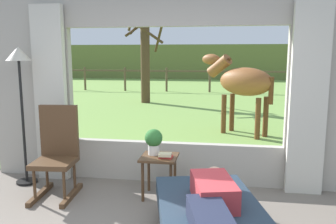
% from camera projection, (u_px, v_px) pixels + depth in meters
% --- Properties ---
extents(back_wall_with_window, '(5.20, 0.12, 2.55)m').
position_uv_depth(back_wall_with_window, '(173.00, 92.00, 4.69)').
color(back_wall_with_window, '#ADA599').
rests_on(back_wall_with_window, ground_plane).
extents(curtain_panel_left, '(0.44, 0.10, 2.40)m').
position_uv_depth(curtain_panel_left, '(51.00, 94.00, 4.83)').
color(curtain_panel_left, beige).
rests_on(curtain_panel_left, ground_plane).
extents(curtain_panel_right, '(0.44, 0.10, 2.40)m').
position_uv_depth(curtain_panel_right, '(308.00, 99.00, 4.30)').
color(curtain_panel_right, beige).
rests_on(curtain_panel_right, ground_plane).
extents(outdoor_pasture_lawn, '(36.00, 21.68, 0.02)m').
position_uv_depth(outdoor_pasture_lawn, '(209.00, 94.00, 15.51)').
color(outdoor_pasture_lawn, '#759E47').
rests_on(outdoor_pasture_lawn, ground_plane).
extents(distant_hill_ridge, '(36.00, 2.00, 2.40)m').
position_uv_depth(distant_hill_ridge, '(216.00, 62.00, 24.90)').
color(distant_hill_ridge, olive).
rests_on(distant_hill_ridge, ground_plane).
extents(reclining_person, '(0.47, 1.42, 0.22)m').
position_uv_depth(reclining_person, '(213.00, 200.00, 2.98)').
color(reclining_person, '#B23338').
rests_on(reclining_person, recliner_sofa).
extents(rocking_chair, '(0.52, 0.72, 1.12)m').
position_uv_depth(rocking_chair, '(57.00, 152.00, 4.36)').
color(rocking_chair, '#4C331E').
rests_on(rocking_chair, ground_plane).
extents(side_table, '(0.44, 0.44, 0.52)m').
position_uv_depth(side_table, '(159.00, 163.00, 4.29)').
color(side_table, '#4C331E').
rests_on(side_table, ground_plane).
extents(potted_plant, '(0.22, 0.22, 0.32)m').
position_uv_depth(potted_plant, '(154.00, 140.00, 4.32)').
color(potted_plant, silver).
rests_on(potted_plant, side_table).
extents(book_stack, '(0.18, 0.14, 0.06)m').
position_uv_depth(book_stack, '(165.00, 155.00, 4.20)').
color(book_stack, '#B22D28').
rests_on(book_stack, side_table).
extents(floor_lamp_left, '(0.32, 0.32, 1.84)m').
position_uv_depth(floor_lamp_left, '(20.00, 74.00, 4.59)').
color(floor_lamp_left, black).
rests_on(floor_lamp_left, ground_plane).
extents(horse, '(1.68, 1.33, 1.73)m').
position_uv_depth(horse, '(242.00, 82.00, 7.49)').
color(horse, brown).
rests_on(horse, outdoor_pasture_lawn).
extents(pasture_tree, '(1.44, 1.42, 3.40)m').
position_uv_depth(pasture_tree, '(145.00, 54.00, 12.40)').
color(pasture_tree, '#4C3823').
rests_on(pasture_tree, outdoor_pasture_lawn).
extents(pasture_fence_line, '(16.10, 0.10, 1.10)m').
position_uv_depth(pasture_fence_line, '(210.00, 76.00, 15.99)').
color(pasture_fence_line, brown).
rests_on(pasture_fence_line, outdoor_pasture_lawn).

